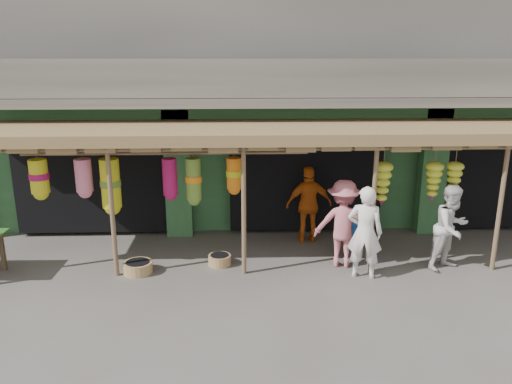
{
  "coord_description": "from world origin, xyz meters",
  "views": [
    {
      "loc": [
        -1.6,
        -9.3,
        4.21
      ],
      "look_at": [
        -1.22,
        1.0,
        1.34
      ],
      "focal_mm": 35.0,
      "sensor_mm": 36.0,
      "label": 1
    }
  ],
  "objects_px": {
    "person_vendor": "(309,205)",
    "person_front": "(365,232)",
    "person_shopper": "(343,224)",
    "blue_chair": "(361,236)",
    "person_right": "(451,228)"
  },
  "relations": [
    {
      "from": "person_right",
      "to": "person_vendor",
      "type": "bearing_deg",
      "value": 120.53
    },
    {
      "from": "blue_chair",
      "to": "person_shopper",
      "type": "xyz_separation_m",
      "value": [
        -0.51,
        -0.5,
        0.45
      ]
    },
    {
      "from": "person_vendor",
      "to": "person_front",
      "type": "bearing_deg",
      "value": 108.02
    },
    {
      "from": "person_front",
      "to": "person_shopper",
      "type": "distance_m",
      "value": 0.63
    },
    {
      "from": "blue_chair",
      "to": "person_right",
      "type": "distance_m",
      "value": 1.81
    },
    {
      "from": "person_front",
      "to": "person_vendor",
      "type": "bearing_deg",
      "value": -51.0
    },
    {
      "from": "person_vendor",
      "to": "person_shopper",
      "type": "bearing_deg",
      "value": 105.47
    },
    {
      "from": "person_right",
      "to": "person_shopper",
      "type": "height_order",
      "value": "person_shopper"
    },
    {
      "from": "blue_chair",
      "to": "person_vendor",
      "type": "height_order",
      "value": "person_vendor"
    },
    {
      "from": "person_front",
      "to": "person_right",
      "type": "distance_m",
      "value": 1.84
    },
    {
      "from": "blue_chair",
      "to": "person_shopper",
      "type": "height_order",
      "value": "person_shopper"
    },
    {
      "from": "blue_chair",
      "to": "person_shopper",
      "type": "bearing_deg",
      "value": -125.56
    },
    {
      "from": "blue_chair",
      "to": "person_right",
      "type": "xyz_separation_m",
      "value": [
        1.6,
        -0.74,
        0.42
      ]
    },
    {
      "from": "person_front",
      "to": "person_vendor",
      "type": "xyz_separation_m",
      "value": [
        -0.8,
        1.92,
        -0.02
      ]
    },
    {
      "from": "person_front",
      "to": "person_vendor",
      "type": "distance_m",
      "value": 2.09
    }
  ]
}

